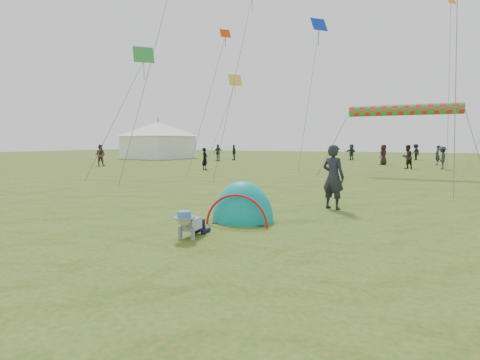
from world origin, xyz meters
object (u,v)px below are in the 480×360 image
at_px(crawling_toddler, 190,223).
at_px(event_marquee, 158,139).
at_px(popup_tent, 243,221).
at_px(standing_adult, 333,177).

bearing_deg(crawling_toddler, event_marquee, 125.49).
bearing_deg(event_marquee, crawling_toddler, -44.38).
xyz_separation_m(crawling_toddler, event_marquee, (-23.96, 30.42, 2.05)).
relative_size(popup_tent, event_marquee, 0.30).
distance_m(popup_tent, event_marquee, 37.45).
distance_m(crawling_toddler, standing_adult, 5.19).
relative_size(crawling_toddler, popup_tent, 0.40).
bearing_deg(standing_adult, event_marquee, -24.35).
distance_m(standing_adult, event_marquee, 36.59).
bearing_deg(popup_tent, standing_adult, 48.01).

